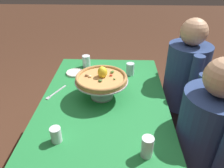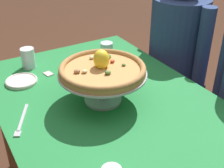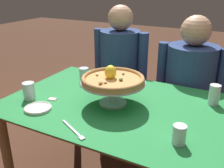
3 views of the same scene
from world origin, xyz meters
The scene contains 9 objects.
dining_table centered at (0.00, 0.00, 0.62)m, with size 1.34×0.91×0.72m.
pizza_stand centered at (-0.02, -0.02, 0.82)m, with size 0.38×0.38×0.14m.
pizza centered at (-0.02, -0.02, 0.88)m, with size 0.37×0.37×0.10m.
water_glass_back_left centered at (-0.37, 0.20, 0.77)m, with size 0.07×0.07×0.11m.
water_glass_front_left centered at (-0.51, -0.20, 0.77)m, with size 0.07×0.07×0.11m.
side_plate centered at (-0.37, -0.28, 0.73)m, with size 0.16×0.16×0.02m.
dinner_fork centered at (-0.05, -0.37, 0.72)m, with size 0.20×0.11×0.01m.
sugar_packet centered at (-0.38, -0.14, 0.72)m, with size 0.05×0.04×0.01m, color beige.
diner_left centered at (-0.30, 0.66, 0.60)m, with size 0.50×0.34×1.23m.
Camera 2 is at (0.97, -0.56, 1.46)m, focal length 48.19 mm.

